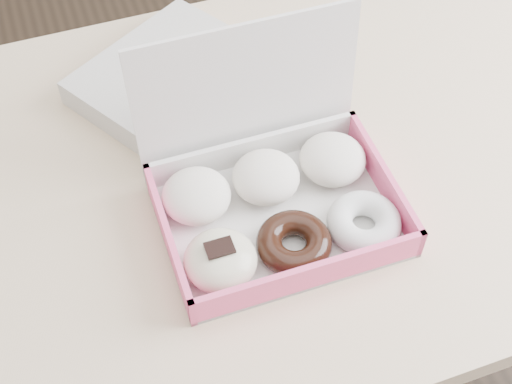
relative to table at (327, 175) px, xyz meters
name	(u,v)px	position (x,y,z in m)	size (l,w,h in m)	color
ground	(305,354)	(0.00, 0.00, -0.67)	(4.00, 4.00, 0.00)	black
table	(327,175)	(0.00, 0.00, 0.00)	(1.20, 0.80, 0.75)	#D3B88B
donut_box	(272,195)	(-0.13, -0.09, 0.12)	(0.33, 0.27, 0.24)	silver
newspapers	(171,78)	(-0.20, 0.20, 0.10)	(0.28, 0.22, 0.04)	silver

